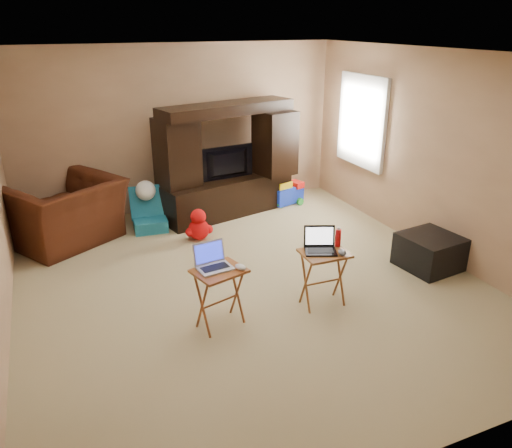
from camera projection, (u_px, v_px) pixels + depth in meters
name	position (u px, v px, depth m)	size (l,w,h in m)	color
floor	(249.00, 282.00, 5.73)	(5.50, 5.50, 0.00)	#C7B98A
ceiling	(248.00, 53.00, 4.78)	(5.50, 5.50, 0.00)	silver
wall_back	(180.00, 129.00, 7.60)	(5.00, 5.00, 0.00)	tan
wall_front	(427.00, 305.00, 2.92)	(5.00, 5.00, 0.00)	tan
wall_right	(435.00, 155.00, 6.17)	(5.50, 5.50, 0.00)	tan
window_pane	(363.00, 121.00, 7.42)	(1.20, 1.20, 0.00)	white
window_frame	(362.00, 121.00, 7.41)	(0.06, 1.14, 1.34)	white
entertainment_center	(228.00, 161.00, 7.45)	(2.07, 0.52, 1.69)	black
television	(229.00, 164.00, 7.42)	(0.86, 0.11, 0.50)	black
recliner	(66.00, 213.00, 6.60)	(1.32, 1.15, 0.86)	#491C0F
child_rocker	(149.00, 210.00, 7.06)	(0.46, 0.53, 0.61)	#186A88
plush_toy	(199.00, 224.00, 6.78)	(0.40, 0.33, 0.44)	red
push_toy	(286.00, 192.00, 8.12)	(0.54, 0.39, 0.41)	blue
ottoman	(429.00, 252.00, 6.01)	(0.63, 0.63, 0.41)	black
tray_table_left	(220.00, 298.00, 4.82)	(0.47, 0.37, 0.61)	#975624
tray_table_right	(323.00, 279.00, 5.18)	(0.47, 0.37, 0.61)	brown
laptop_left	(215.00, 258.00, 4.67)	(0.32, 0.26, 0.24)	#B0B0B5
laptop_right	(321.00, 241.00, 5.02)	(0.32, 0.26, 0.24)	black
mouse_left	(240.00, 267.00, 4.70)	(0.08, 0.12, 0.05)	silver
mouse_right	(342.00, 252.00, 5.00)	(0.08, 0.12, 0.05)	#393A3E
water_bottle	(338.00, 238.00, 5.17)	(0.06, 0.06, 0.19)	red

